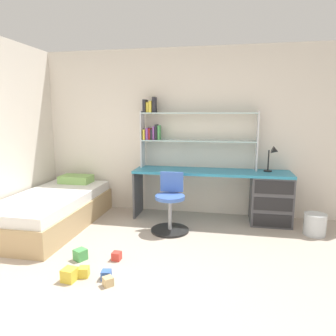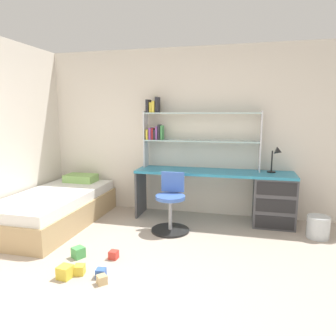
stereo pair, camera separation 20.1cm
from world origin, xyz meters
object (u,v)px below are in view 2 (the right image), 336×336
Objects in this scene: bed_platform at (56,208)px; toy_block_natural_4 at (102,280)px; toy_block_green_0 at (78,252)px; waste_bin at (318,227)px; toy_block_yellow_2 at (79,270)px; toy_block_yellow_5 at (65,272)px; swivel_chair at (171,208)px; desk_lamp at (277,155)px; toy_block_red_1 at (114,255)px; toy_block_blue_3 at (101,273)px; desk at (257,195)px; bookshelf_hutch at (185,128)px.

bed_platform is 23.62× the size of toy_block_natural_4.
bed_platform is 1.27m from toy_block_green_0.
waste_bin is at bearing 37.13° from toy_block_natural_4.
toy_block_yellow_5 is (-0.10, -0.10, 0.01)m from toy_block_yellow_2.
swivel_chair is 2.76× the size of waste_bin.
toy_block_natural_4 is at bearing -41.37° from toy_block_green_0.
bed_platform is 1.65m from toy_block_yellow_2.
swivel_chair is at bearing -155.44° from desk_lamp.
waste_bin is 2.62m from toy_block_red_1.
toy_block_yellow_5 reaches higher than toy_block_yellow_2.
toy_block_yellow_2 is at bearing 178.68° from toy_block_blue_3.
desk_lamp reaches higher than waste_bin.
swivel_chair is (-1.15, -0.58, -0.11)m from desk.
swivel_chair is at bearing 66.68° from toy_block_red_1.
toy_block_yellow_5 is at bearing -115.94° from swivel_chair.
desk_lamp is 0.19× the size of bed_platform.
waste_bin is at bearing 34.67° from toy_block_blue_3.
bookshelf_hutch is 19.27× the size of toy_block_red_1.
bed_platform is (-1.69, -0.14, -0.08)m from swivel_chair.
toy_block_natural_4 is at bearing -99.44° from bookshelf_hutch.
desk_lamp reaches higher than toy_block_green_0.
waste_bin is (1.92, 0.21, -0.17)m from swivel_chair.
swivel_chair is (-1.40, -0.64, -0.69)m from desk_lamp.
waste_bin reaches higher than toy_block_natural_4.
toy_block_natural_4 is (1.37, -1.34, -0.19)m from bed_platform.
desk_lamp is at bearing 13.54° from desk.
swivel_chair is 1.54m from toy_block_natural_4.
toy_block_blue_3 is (0.44, -0.33, -0.01)m from toy_block_green_0.
toy_block_yellow_2 is (-2.02, -2.01, -0.96)m from desk_lamp.
toy_block_green_0 is 0.38m from toy_block_yellow_2.
toy_block_blue_3 is (-0.43, -2.11, -1.33)m from bookshelf_hutch.
bookshelf_hutch reaches higher than desk.
toy_block_yellow_2 is (-2.53, -1.58, -0.10)m from waste_bin.
swivel_chair is at bearing 65.79° from toy_block_yellow_2.
toy_block_natural_4 is (-1.72, -2.12, -0.97)m from desk_lamp.
toy_block_yellow_2 is at bearing -48.78° from bed_platform.
toy_block_red_1 is at bearing 101.38° from toy_block_natural_4.
swivel_chair reaches higher than waste_bin.
bookshelf_hutch is at bearing 26.68° from bed_platform.
swivel_chair is 6.64× the size of toy_block_green_0.
bed_platform reaches higher than toy_block_green_0.
toy_block_yellow_2 reaches higher than toy_block_red_1.
toy_block_yellow_5 is (-2.63, -1.68, -0.08)m from waste_bin.
desk_lamp is 3.28m from bed_platform.
bookshelf_hutch reaches higher than toy_block_yellow_2.
desk_lamp is 4.47× the size of toy_block_natural_4.
bed_platform is 7.02× the size of waste_bin.
bed_platform is 22.41× the size of toy_block_blue_3.
desk_lamp is 1.69m from swivel_chair.
waste_bin is 3.36× the size of toy_block_natural_4.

